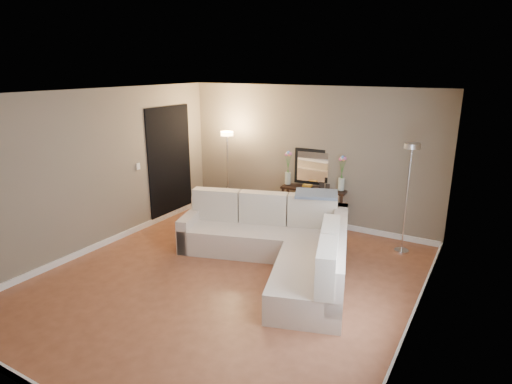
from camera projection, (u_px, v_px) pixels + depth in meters
The scene contains 22 objects.
floor at pixel (228, 280), 6.11m from camera, with size 5.00×5.50×0.01m, color #9B5738.
ceiling at pixel (224, 93), 5.37m from camera, with size 5.00×5.50×0.01m, color white.
wall_back at pixel (308, 156), 8.03m from camera, with size 5.00×0.02×2.60m, color #786E5D.
wall_front at pixel (35, 276), 3.45m from camera, with size 5.00×0.02×2.60m, color #786E5D.
wall_left at pixel (98, 170), 6.95m from camera, with size 0.02×5.50×2.60m, color #786E5D.
wall_right at pixel (423, 226), 4.53m from camera, with size 0.02×5.50×2.60m, color #786E5D.
baseboard_back at pixel (306, 219), 8.36m from camera, with size 5.00×0.03×0.10m, color white.
baseboard_left at pixel (107, 242), 7.29m from camera, with size 0.03×5.50×0.10m, color white.
baseboard_right at pixel (408, 328), 4.90m from camera, with size 0.03×5.50×0.10m, color white.
doorway at pixel (170, 163), 8.40m from camera, with size 0.02×1.20×2.20m, color black.
switch_plate at pixel (138, 166), 7.67m from camera, with size 0.02×0.08×0.12m, color white.
sectional_sofa at pixel (280, 242), 6.51m from camera, with size 3.30×2.70×0.93m.
throw_blanket at pixel (316, 194), 6.85m from camera, with size 0.67×0.39×0.05m, color slate.
console_table at pixel (309, 204), 8.07m from camera, with size 1.24×0.44×0.75m.
leaning_mirror at pixel (317, 167), 7.99m from camera, with size 0.86×0.12×0.67m.
table_decor at pixel (313, 186), 7.91m from camera, with size 0.52×0.13×0.12m.
flower_vase_left at pixel (288, 170), 8.08m from camera, with size 0.14×0.12×0.64m.
flower_vase_right at pixel (342, 176), 7.67m from camera, with size 0.14×0.12×0.64m.
floor_lamp_lit at pixel (227, 157), 8.41m from camera, with size 0.31×0.31×1.71m.
floor_lamp_unlit at pixel (409, 177), 6.67m from camera, with size 0.29×0.29×1.80m.
charcoal_rug at pixel (220, 220), 8.47m from camera, with size 1.11×0.84×0.01m, color black.
black_bag at pixel (209, 212), 8.36m from camera, with size 0.32×0.22×0.20m, color black.
Camera 1 is at (3.11, -4.56, 2.93)m, focal length 30.00 mm.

